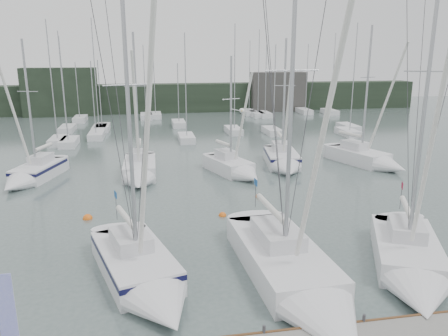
# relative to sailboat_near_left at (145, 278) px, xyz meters

# --- Properties ---
(ground) EXTENTS (160.00, 160.00, 0.00)m
(ground) POSITION_rel_sailboat_near_left_xyz_m (6.34, -0.50, -0.62)
(ground) COLOR #4D5E5B
(ground) RESTS_ON ground
(far_treeline) EXTENTS (90.00, 4.00, 5.00)m
(far_treeline) POSITION_rel_sailboat_near_left_xyz_m (6.34, 61.50, 1.88)
(far_treeline) COLOR black
(far_treeline) RESTS_ON ground
(far_building_left) EXTENTS (12.00, 3.00, 8.00)m
(far_building_left) POSITION_rel_sailboat_near_left_xyz_m (-13.66, 59.50, 3.38)
(far_building_left) COLOR black
(far_building_left) RESTS_ON ground
(far_building_right) EXTENTS (10.00, 3.00, 7.00)m
(far_building_right) POSITION_rel_sailboat_near_left_xyz_m (24.34, 59.50, 2.88)
(far_building_right) COLOR #3C3A37
(far_building_right) RESTS_ON ground
(mast_forest) EXTENTS (56.88, 26.05, 14.83)m
(mast_forest) POSITION_rel_sailboat_near_left_xyz_m (6.34, 44.93, -0.13)
(mast_forest) COLOR silver
(mast_forest) RESTS_ON ground
(sailboat_near_left) EXTENTS (5.41, 9.52, 15.46)m
(sailboat_near_left) POSITION_rel_sailboat_near_left_xyz_m (0.00, 0.00, 0.00)
(sailboat_near_left) COLOR silver
(sailboat_near_left) RESTS_ON ground
(sailboat_near_center) EXTENTS (4.03, 12.46, 16.63)m
(sailboat_near_center) POSITION_rel_sailboat_near_left_xyz_m (6.78, -1.80, -0.02)
(sailboat_near_center) COLOR silver
(sailboat_near_center) RESTS_ON ground
(sailboat_near_right) EXTENTS (6.66, 9.74, 16.37)m
(sailboat_near_right) POSITION_rel_sailboat_near_left_xyz_m (12.51, -1.25, -0.03)
(sailboat_near_right) COLOR silver
(sailboat_near_right) RESTS_ON ground
(sailboat_mid_a) EXTENTS (4.67, 8.27, 12.35)m
(sailboat_mid_a) POSITION_rel_sailboat_near_left_xyz_m (-9.32, 19.03, -0.01)
(sailboat_mid_a) COLOR silver
(sailboat_mid_a) RESTS_ON ground
(sailboat_mid_b) EXTENTS (2.88, 8.54, 12.97)m
(sailboat_mid_b) POSITION_rel_sailboat_near_left_xyz_m (-0.40, 18.13, 0.00)
(sailboat_mid_b) COLOR silver
(sailboat_mid_b) RESTS_ON ground
(sailboat_mid_c) EXTENTS (4.71, 7.53, 10.98)m
(sailboat_mid_c) POSITION_rel_sailboat_near_left_xyz_m (7.95, 17.90, -0.03)
(sailboat_mid_c) COLOR silver
(sailboat_mid_c) RESTS_ON ground
(sailboat_mid_d) EXTENTS (4.00, 8.34, 12.65)m
(sailboat_mid_d) POSITION_rel_sailboat_near_left_xyz_m (12.81, 19.59, 0.03)
(sailboat_mid_d) COLOR silver
(sailboat_mid_d) RESTS_ON ground
(sailboat_mid_e) EXTENTS (5.50, 8.95, 13.76)m
(sailboat_mid_e) POSITION_rel_sailboat_near_left_xyz_m (21.19, 18.87, 0.01)
(sailboat_mid_e) COLOR silver
(sailboat_mid_e) RESTS_ON ground
(buoy_a) EXTENTS (0.52, 0.52, 0.52)m
(buoy_a) POSITION_rel_sailboat_near_left_xyz_m (5.08, 8.56, -0.62)
(buoy_a) COLOR orange
(buoy_a) RESTS_ON ground
(buoy_b) EXTENTS (0.49, 0.49, 0.49)m
(buoy_b) POSITION_rel_sailboat_near_left_xyz_m (8.46, 11.95, -0.62)
(buoy_b) COLOR orange
(buoy_b) RESTS_ON ground
(buoy_c) EXTENTS (0.62, 0.62, 0.62)m
(buoy_c) POSITION_rel_sailboat_near_left_xyz_m (-3.68, 9.59, -0.62)
(buoy_c) COLOR orange
(buoy_c) RESTS_ON ground
(dock_banner) EXTENTS (0.59, 0.07, 3.86)m
(dock_banner) POSITION_rel_sailboat_near_left_xyz_m (-4.15, -5.57, 2.06)
(dock_banner) COLOR #9C9EA4
(dock_banner) RESTS_ON dock
(seagull) EXTENTS (1.11, 0.53, 0.22)m
(seagull) POSITION_rel_sailboat_near_left_xyz_m (5.06, 2.86, 7.11)
(seagull) COLOR white
(seagull) RESTS_ON ground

